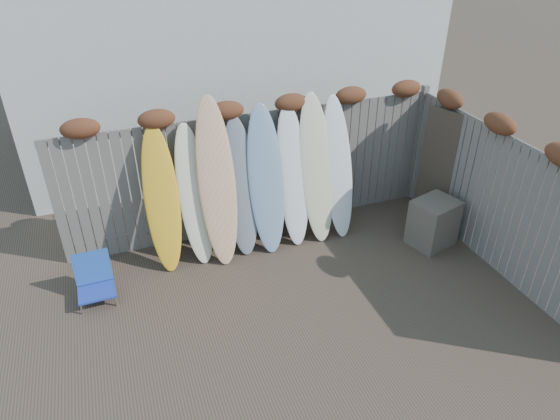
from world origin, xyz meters
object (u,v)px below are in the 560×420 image
object	(u,v)px
wooden_crate	(433,223)
surfboard_0	(162,200)
beach_chair	(95,279)
lattice_panel	(455,174)

from	to	relation	value
wooden_crate	surfboard_0	size ratio (longest dim) A/B	0.35
beach_chair	wooden_crate	size ratio (longest dim) A/B	0.85
wooden_crate	surfboard_0	distance (m)	4.17
surfboard_0	beach_chair	bearing A→B (deg)	-148.48
lattice_panel	surfboard_0	size ratio (longest dim) A/B	0.90
lattice_panel	surfboard_0	distance (m)	4.58
beach_chair	wooden_crate	xyz separation A→B (m)	(5.07, -0.47, 0.08)
beach_chair	wooden_crate	bearing A→B (deg)	-5.29
wooden_crate	surfboard_0	world-z (taller)	surfboard_0
lattice_panel	wooden_crate	bearing A→B (deg)	-168.54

